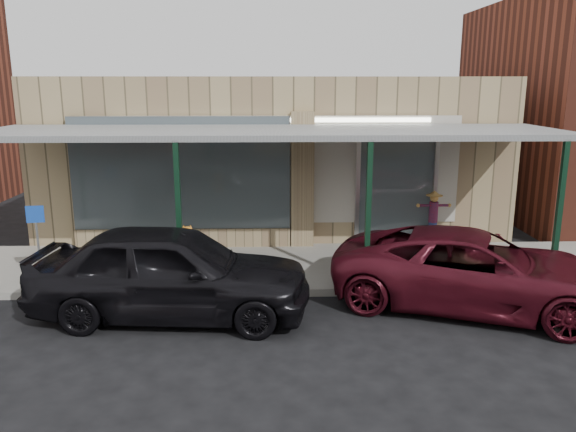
{
  "coord_description": "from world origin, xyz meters",
  "views": [
    {
      "loc": [
        -0.04,
        -8.23,
        4.04
      ],
      "look_at": [
        0.28,
        2.6,
        1.48
      ],
      "focal_mm": 35.0,
      "sensor_mm": 36.0,
      "label": 1
    }
  ],
  "objects_px": {
    "barrel_pumpkin": "(400,260)",
    "car_maroon": "(474,270)",
    "handicap_sign": "(37,235)",
    "barrel_scarecrow": "(432,228)",
    "parked_sedan": "(171,271)"
  },
  "relations": [
    {
      "from": "barrel_pumpkin",
      "to": "car_maroon",
      "type": "distance_m",
      "value": 1.9
    },
    {
      "from": "handicap_sign",
      "to": "barrel_pumpkin",
      "type": "bearing_deg",
      "value": -3.8
    },
    {
      "from": "handicap_sign",
      "to": "car_maroon",
      "type": "bearing_deg",
      "value": -15.25
    },
    {
      "from": "barrel_scarecrow",
      "to": "handicap_sign",
      "type": "xyz_separation_m",
      "value": [
        -8.45,
        -2.38,
        0.56
      ]
    },
    {
      "from": "handicap_sign",
      "to": "parked_sedan",
      "type": "distance_m",
      "value": 3.08
    },
    {
      "from": "car_maroon",
      "to": "parked_sedan",
      "type": "bearing_deg",
      "value": 113.44
    },
    {
      "from": "barrel_pumpkin",
      "to": "handicap_sign",
      "type": "bearing_deg",
      "value": -175.4
    },
    {
      "from": "parked_sedan",
      "to": "car_maroon",
      "type": "xyz_separation_m",
      "value": [
        5.48,
        0.26,
        -0.12
      ]
    },
    {
      "from": "handicap_sign",
      "to": "parked_sedan",
      "type": "height_order",
      "value": "handicap_sign"
    },
    {
      "from": "barrel_pumpkin",
      "to": "handicap_sign",
      "type": "relative_size",
      "value": 0.48
    },
    {
      "from": "barrel_pumpkin",
      "to": "handicap_sign",
      "type": "distance_m",
      "value": 7.32
    },
    {
      "from": "barrel_scarecrow",
      "to": "handicap_sign",
      "type": "relative_size",
      "value": 0.88
    },
    {
      "from": "barrel_scarecrow",
      "to": "barrel_pumpkin",
      "type": "relative_size",
      "value": 1.84
    },
    {
      "from": "parked_sedan",
      "to": "car_maroon",
      "type": "bearing_deg",
      "value": -82.65
    },
    {
      "from": "parked_sedan",
      "to": "barrel_scarecrow",
      "type": "bearing_deg",
      "value": -52.66
    }
  ]
}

